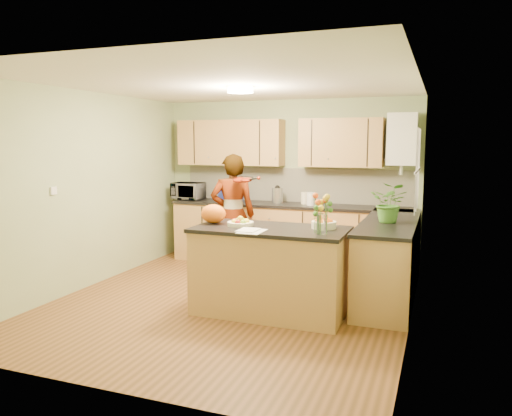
% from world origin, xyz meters
% --- Properties ---
extents(floor, '(4.50, 4.50, 0.00)m').
position_xyz_m(floor, '(0.00, 0.00, 0.00)').
color(floor, brown).
rests_on(floor, ground).
extents(ceiling, '(4.00, 4.50, 0.02)m').
position_xyz_m(ceiling, '(0.00, 0.00, 2.50)').
color(ceiling, silver).
rests_on(ceiling, wall_back).
extents(wall_back, '(4.00, 0.02, 2.50)m').
position_xyz_m(wall_back, '(0.00, 2.25, 1.25)').
color(wall_back, '#8FA072').
rests_on(wall_back, floor).
extents(wall_front, '(4.00, 0.02, 2.50)m').
position_xyz_m(wall_front, '(0.00, -2.25, 1.25)').
color(wall_front, '#8FA072').
rests_on(wall_front, floor).
extents(wall_left, '(0.02, 4.50, 2.50)m').
position_xyz_m(wall_left, '(-2.00, 0.00, 1.25)').
color(wall_left, '#8FA072').
rests_on(wall_left, floor).
extents(wall_right, '(0.02, 4.50, 2.50)m').
position_xyz_m(wall_right, '(2.00, 0.00, 1.25)').
color(wall_right, '#8FA072').
rests_on(wall_right, floor).
extents(back_counter, '(3.64, 0.62, 0.94)m').
position_xyz_m(back_counter, '(0.10, 1.95, 0.47)').
color(back_counter, '#B58848').
rests_on(back_counter, floor).
extents(right_counter, '(0.62, 2.24, 0.94)m').
position_xyz_m(right_counter, '(1.70, 0.85, 0.47)').
color(right_counter, '#B58848').
rests_on(right_counter, floor).
extents(splashback, '(3.60, 0.02, 0.52)m').
position_xyz_m(splashback, '(0.10, 2.23, 1.20)').
color(splashback, silver).
rests_on(splashback, back_counter).
extents(upper_cabinets, '(3.20, 0.34, 0.70)m').
position_xyz_m(upper_cabinets, '(-0.18, 2.08, 1.85)').
color(upper_cabinets, '#B58848').
rests_on(upper_cabinets, wall_back).
extents(boiler, '(0.40, 0.30, 0.86)m').
position_xyz_m(boiler, '(1.70, 2.09, 1.90)').
color(boiler, white).
rests_on(boiler, wall_back).
extents(window_right, '(0.01, 1.30, 1.05)m').
position_xyz_m(window_right, '(1.99, 0.60, 1.55)').
color(window_right, white).
rests_on(window_right, wall_right).
extents(light_switch, '(0.02, 0.09, 0.09)m').
position_xyz_m(light_switch, '(-1.99, -0.60, 1.30)').
color(light_switch, white).
rests_on(light_switch, wall_left).
extents(ceiling_lamp, '(0.30, 0.30, 0.07)m').
position_xyz_m(ceiling_lamp, '(0.00, 0.30, 2.46)').
color(ceiling_lamp, '#FFEABF').
rests_on(ceiling_lamp, ceiling).
extents(peninsula_island, '(1.65, 0.85, 0.95)m').
position_xyz_m(peninsula_island, '(0.54, -0.17, 0.47)').
color(peninsula_island, '#B58848').
rests_on(peninsula_island, floor).
extents(fruit_dish, '(0.29, 0.29, 0.10)m').
position_xyz_m(fruit_dish, '(0.19, -0.17, 0.99)').
color(fruit_dish, '#F0E8C0').
rests_on(fruit_dish, peninsula_island).
extents(orange_bowl, '(0.26, 0.26, 0.15)m').
position_xyz_m(orange_bowl, '(1.09, -0.02, 1.01)').
color(orange_bowl, '#F0E8C0').
rests_on(orange_bowl, peninsula_island).
extents(flower_vase, '(0.24, 0.24, 0.45)m').
position_xyz_m(flower_vase, '(1.14, -0.35, 1.24)').
color(flower_vase, silver).
rests_on(flower_vase, peninsula_island).
extents(orange_bag, '(0.34, 0.31, 0.22)m').
position_xyz_m(orange_bag, '(-0.16, -0.12, 1.05)').
color(orange_bag, orange).
rests_on(orange_bag, peninsula_island).
extents(papers, '(0.24, 0.33, 0.01)m').
position_xyz_m(papers, '(0.44, -0.47, 0.95)').
color(papers, white).
rests_on(papers, peninsula_island).
extents(violinist, '(0.73, 0.61, 1.70)m').
position_xyz_m(violinist, '(-0.48, 1.17, 0.85)').
color(violinist, tan).
rests_on(violinist, floor).
extents(violin, '(0.64, 0.55, 0.16)m').
position_xyz_m(violin, '(-0.28, 0.95, 1.36)').
color(violin, '#551705').
rests_on(violin, violinist).
extents(microwave, '(0.50, 0.35, 0.27)m').
position_xyz_m(microwave, '(-1.59, 1.95, 1.07)').
color(microwave, white).
rests_on(microwave, back_counter).
extents(blue_box, '(0.36, 0.30, 0.25)m').
position_xyz_m(blue_box, '(-0.85, 1.95, 1.07)').
color(blue_box, '#202D96').
rests_on(blue_box, back_counter).
extents(kettle, '(0.17, 0.17, 0.31)m').
position_xyz_m(kettle, '(-0.09, 1.99, 1.07)').
color(kettle, silver).
rests_on(kettle, back_counter).
extents(jar_cream, '(0.14, 0.14, 0.18)m').
position_xyz_m(jar_cream, '(0.34, 2.00, 1.03)').
color(jar_cream, '#F0E8C0').
rests_on(jar_cream, back_counter).
extents(jar_white, '(0.15, 0.15, 0.19)m').
position_xyz_m(jar_white, '(0.46, 1.89, 1.03)').
color(jar_white, white).
rests_on(jar_white, back_counter).
extents(potted_plant, '(0.47, 0.42, 0.46)m').
position_xyz_m(potted_plant, '(1.70, 0.67, 1.17)').
color(potted_plant, '#407B29').
rests_on(potted_plant, right_counter).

